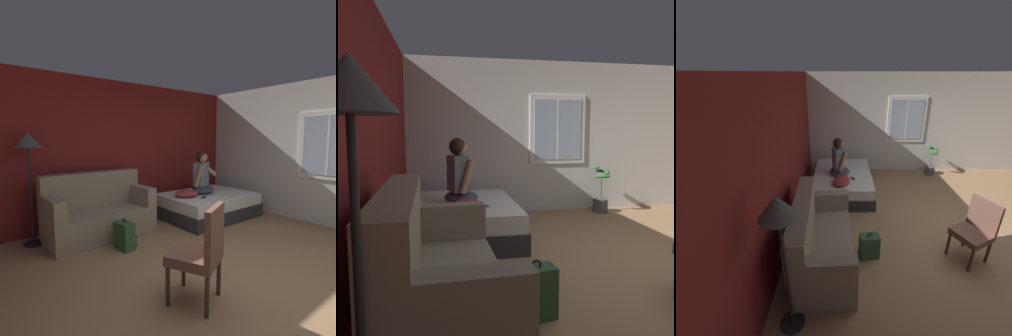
% 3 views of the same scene
% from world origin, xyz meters
% --- Properties ---
extents(wall_back_accent, '(10.73, 0.16, 2.70)m').
position_xyz_m(wall_back_accent, '(0.00, 3.15, 1.35)').
color(wall_back_accent, maroon).
rests_on(wall_back_accent, ground).
extents(wall_side_with_window, '(0.19, 7.54, 2.70)m').
position_xyz_m(wall_side_with_window, '(2.94, 0.00, 1.35)').
color(wall_side_with_window, silver).
rests_on(wall_side_with_window, ground).
extents(bed, '(1.89, 1.38, 0.48)m').
position_xyz_m(bed, '(1.61, 2.15, 0.24)').
color(bed, '#2D2D33').
rests_on(bed, ground).
extents(couch, '(1.74, 0.90, 1.04)m').
position_xyz_m(couch, '(-0.61, 2.50, 0.39)').
color(couch, gray).
rests_on(couch, ground).
extents(person_seated, '(0.63, 0.58, 0.88)m').
position_xyz_m(person_seated, '(1.52, 2.23, 0.84)').
color(person_seated, '#383D51').
rests_on(person_seated, bed).
extents(backpack, '(0.26, 0.32, 0.46)m').
position_xyz_m(backpack, '(-0.54, 1.75, 0.19)').
color(backpack, '#2D5133').
rests_on(backpack, ground).
extents(throw_pillow, '(0.54, 0.45, 0.14)m').
position_xyz_m(throw_pillow, '(1.04, 2.17, 0.55)').
color(throw_pillow, '#993338').
rests_on(throw_pillow, bed).
extents(cell_phone, '(0.16, 0.11, 0.01)m').
position_xyz_m(cell_phone, '(1.27, 1.93, 0.48)').
color(cell_phone, black).
rests_on(cell_phone, bed).
extents(floor_lamp, '(0.36, 0.36, 1.70)m').
position_xyz_m(floor_lamp, '(-1.56, 2.75, 1.43)').
color(floor_lamp, black).
rests_on(floor_lamp, ground).
extents(potted_plant, '(0.39, 0.37, 0.85)m').
position_xyz_m(potted_plant, '(2.55, -0.32, 0.30)').
color(potted_plant, '#4C4C51').
rests_on(potted_plant, ground).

